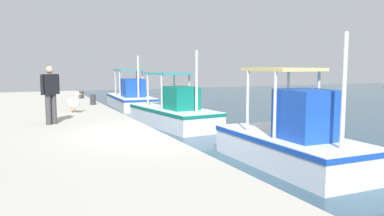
{
  "coord_description": "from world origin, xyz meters",
  "views": [
    {
      "loc": [
        9.54,
        -3.31,
        2.58
      ],
      "look_at": [
        -1.2,
        1.45,
        1.25
      ],
      "focal_mm": 35.85,
      "sensor_mm": 36.0,
      "label": 1
    }
  ],
  "objects_px": {
    "pelican": "(73,102)",
    "mooring_bollard_second": "(93,100)",
    "fishing_boat_nearest": "(131,98)",
    "fishing_boat_second": "(174,112)",
    "mooring_bollard_nearest": "(81,95)",
    "fisherman_standing": "(50,92)",
    "fishing_boat_third": "(293,141)"
  },
  "relations": [
    {
      "from": "fisherman_standing",
      "to": "mooring_bollard_second",
      "type": "xyz_separation_m",
      "value": [
        -5.29,
        2.11,
        -0.75
      ]
    },
    {
      "from": "fisherman_standing",
      "to": "mooring_bollard_nearest",
      "type": "distance_m",
      "value": 9.15
    },
    {
      "from": "fishing_boat_nearest",
      "to": "mooring_bollard_second",
      "type": "bearing_deg",
      "value": -31.43
    },
    {
      "from": "fishing_boat_third",
      "to": "fishing_boat_nearest",
      "type": "bearing_deg",
      "value": -178.95
    },
    {
      "from": "fishing_boat_second",
      "to": "fisherman_standing",
      "type": "xyz_separation_m",
      "value": [
        2.76,
        -5.04,
        1.18
      ]
    },
    {
      "from": "fishing_boat_third",
      "to": "pelican",
      "type": "bearing_deg",
      "value": -147.32
    },
    {
      "from": "fishing_boat_nearest",
      "to": "mooring_bollard_nearest",
      "type": "xyz_separation_m",
      "value": [
        1.48,
        -3.1,
        0.39
      ]
    },
    {
      "from": "fishing_boat_second",
      "to": "fishing_boat_third",
      "type": "height_order",
      "value": "fishing_boat_third"
    },
    {
      "from": "fishing_boat_third",
      "to": "fisherman_standing",
      "type": "height_order",
      "value": "fishing_boat_third"
    },
    {
      "from": "fishing_boat_second",
      "to": "pelican",
      "type": "bearing_deg",
      "value": -87.9
    },
    {
      "from": "fishing_boat_nearest",
      "to": "fishing_boat_third",
      "type": "bearing_deg",
      "value": 1.05
    },
    {
      "from": "fishing_boat_nearest",
      "to": "mooring_bollard_second",
      "type": "relative_size",
      "value": 11.84
    },
    {
      "from": "mooring_bollard_nearest",
      "to": "mooring_bollard_second",
      "type": "relative_size",
      "value": 0.81
    },
    {
      "from": "fishing_boat_second",
      "to": "mooring_bollard_nearest",
      "type": "relative_size",
      "value": 14.07
    },
    {
      "from": "fishing_boat_nearest",
      "to": "fisherman_standing",
      "type": "relative_size",
      "value": 3.12
    },
    {
      "from": "mooring_bollard_second",
      "to": "fishing_boat_second",
      "type": "bearing_deg",
      "value": 49.22
    },
    {
      "from": "fishing_boat_nearest",
      "to": "fishing_boat_second",
      "type": "xyz_separation_m",
      "value": [
        7.59,
        -0.17,
        0.0
      ]
    },
    {
      "from": "fishing_boat_third",
      "to": "fisherman_standing",
      "type": "bearing_deg",
      "value": -128.99
    },
    {
      "from": "mooring_bollard_nearest",
      "to": "mooring_bollard_second",
      "type": "xyz_separation_m",
      "value": [
        3.58,
        0.0,
        0.04
      ]
    },
    {
      "from": "fishing_boat_second",
      "to": "mooring_bollard_nearest",
      "type": "height_order",
      "value": "fishing_boat_second"
    },
    {
      "from": "fishing_boat_nearest",
      "to": "pelican",
      "type": "distance_m",
      "value": 8.85
    },
    {
      "from": "pelican",
      "to": "mooring_bollard_nearest",
      "type": "height_order",
      "value": "pelican"
    },
    {
      "from": "fishing_boat_second",
      "to": "fishing_boat_third",
      "type": "bearing_deg",
      "value": 3.49
    },
    {
      "from": "fishing_boat_nearest",
      "to": "fishing_boat_second",
      "type": "relative_size",
      "value": 1.04
    },
    {
      "from": "fishing_boat_second",
      "to": "pelican",
      "type": "relative_size",
      "value": 5.55
    },
    {
      "from": "pelican",
      "to": "fishing_boat_second",
      "type": "bearing_deg",
      "value": 92.1
    },
    {
      "from": "pelican",
      "to": "mooring_bollard_second",
      "type": "relative_size",
      "value": 2.05
    },
    {
      "from": "fishing_boat_nearest",
      "to": "mooring_bollard_second",
      "type": "height_order",
      "value": "fishing_boat_nearest"
    },
    {
      "from": "pelican",
      "to": "mooring_bollard_second",
      "type": "distance_m",
      "value": 2.92
    },
    {
      "from": "fishing_boat_nearest",
      "to": "fisherman_standing",
      "type": "distance_m",
      "value": 11.65
    },
    {
      "from": "mooring_bollard_second",
      "to": "mooring_bollard_nearest",
      "type": "bearing_deg",
      "value": 180.0
    },
    {
      "from": "mooring_bollard_second",
      "to": "pelican",
      "type": "bearing_deg",
      "value": -23.32
    }
  ]
}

